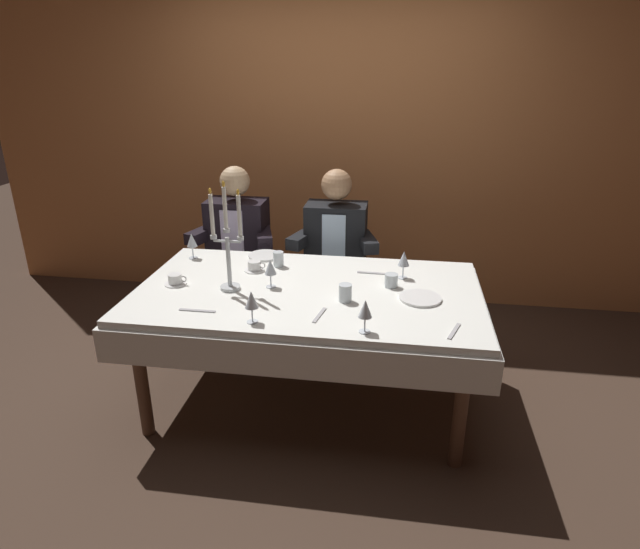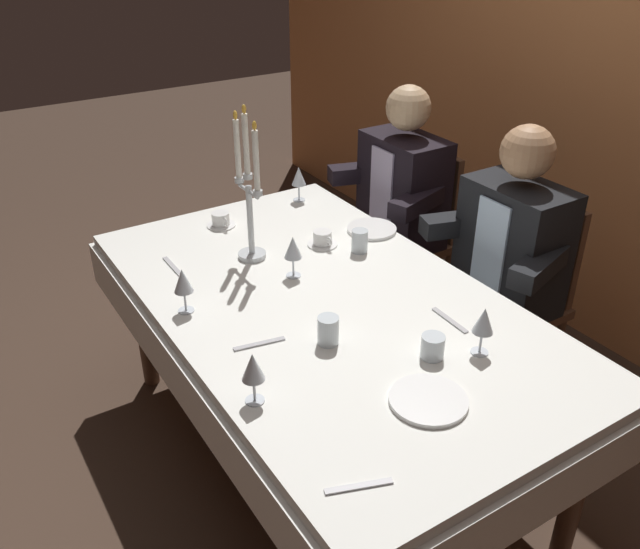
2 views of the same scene
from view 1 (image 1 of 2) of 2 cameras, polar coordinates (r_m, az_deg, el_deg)
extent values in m
plane|color=#412F23|center=(3.34, -1.18, -13.23)|extent=(12.00, 12.00, 0.00)
cube|color=#CA7E48|center=(4.41, 2.44, 14.47)|extent=(6.00, 0.12, 2.70)
cube|color=white|center=(2.98, -1.29, -1.86)|extent=(1.90, 1.10, 0.04)
cube|color=white|center=(3.03, -1.27, -3.76)|extent=(1.94, 1.14, 0.18)
cylinder|color=brown|center=(3.05, -18.53, -10.45)|extent=(0.07, 0.07, 0.70)
cylinder|color=brown|center=(2.78, 14.79, -13.45)|extent=(0.07, 0.07, 0.70)
cylinder|color=brown|center=(3.73, -12.78, -3.60)|extent=(0.07, 0.07, 0.70)
cylinder|color=brown|center=(3.51, 13.54, -5.35)|extent=(0.07, 0.07, 0.70)
cylinder|color=silver|center=(3.01, -9.53, -1.37)|extent=(0.11, 0.11, 0.02)
cylinder|color=silver|center=(2.95, -9.71, 1.31)|extent=(0.02, 0.02, 0.28)
cylinder|color=silver|center=(2.89, -9.94, 4.65)|extent=(0.04, 0.04, 0.02)
cylinder|color=white|center=(2.86, -10.10, 6.97)|extent=(0.02, 0.02, 0.22)
ellipsoid|color=yellow|center=(2.83, -10.27, 9.48)|extent=(0.02, 0.02, 0.03)
cylinder|color=silver|center=(2.90, -9.16, 3.49)|extent=(0.07, 0.01, 0.01)
cylinder|color=silver|center=(2.88, -8.47, 3.84)|extent=(0.04, 0.04, 0.02)
cylinder|color=white|center=(2.85, -8.60, 6.16)|extent=(0.02, 0.02, 0.22)
ellipsoid|color=yellow|center=(2.82, -8.75, 8.68)|extent=(0.02, 0.02, 0.03)
cylinder|color=silver|center=(2.92, -10.56, 3.55)|extent=(0.07, 0.01, 0.01)
cylinder|color=silver|center=(2.93, -11.29, 3.95)|extent=(0.04, 0.04, 0.02)
cylinder|color=white|center=(2.89, -11.46, 6.23)|extent=(0.02, 0.02, 0.22)
ellipsoid|color=yellow|center=(2.86, -11.66, 8.70)|extent=(0.02, 0.02, 0.03)
cylinder|color=white|center=(2.89, 10.63, -2.49)|extent=(0.22, 0.22, 0.01)
cylinder|color=white|center=(3.47, -5.93, 2.02)|extent=(0.21, 0.21, 0.01)
cylinder|color=silver|center=(3.15, 8.80, -0.33)|extent=(0.06, 0.06, 0.00)
cylinder|color=silver|center=(3.14, 8.84, 0.33)|extent=(0.01, 0.01, 0.07)
cone|color=silver|center=(3.11, 8.92, 1.70)|extent=(0.07, 0.07, 0.08)
cylinder|color=#E0D172|center=(3.12, 8.90, 1.28)|extent=(0.04, 0.04, 0.03)
cylinder|color=silver|center=(3.01, -5.24, -1.30)|extent=(0.06, 0.06, 0.00)
cylinder|color=silver|center=(2.99, -5.27, -0.61)|extent=(0.01, 0.01, 0.07)
cone|color=silver|center=(2.96, -5.32, 0.82)|extent=(0.07, 0.07, 0.08)
cylinder|color=maroon|center=(2.97, -5.31, 0.38)|extent=(0.04, 0.04, 0.03)
cylinder|color=silver|center=(2.62, -7.20, -5.03)|extent=(0.06, 0.06, 0.00)
cylinder|color=silver|center=(2.61, -7.24, -4.25)|extent=(0.01, 0.01, 0.07)
cone|color=silver|center=(2.57, -7.33, -2.65)|extent=(0.07, 0.07, 0.08)
cylinder|color=silver|center=(2.52, 4.76, -6.08)|extent=(0.06, 0.06, 0.00)
cylinder|color=silver|center=(2.50, 4.79, -5.28)|extent=(0.01, 0.01, 0.07)
cone|color=silver|center=(2.47, 4.85, -3.63)|extent=(0.07, 0.07, 0.08)
cylinder|color=#E0D172|center=(2.48, 4.83, -4.14)|extent=(0.04, 0.04, 0.03)
cylinder|color=silver|center=(3.53, -13.35, 1.75)|extent=(0.06, 0.06, 0.00)
cylinder|color=silver|center=(3.51, -13.40, 2.36)|extent=(0.01, 0.01, 0.07)
cone|color=silver|center=(3.49, -13.52, 3.60)|extent=(0.07, 0.07, 0.08)
cylinder|color=maroon|center=(3.50, -13.48, 3.22)|extent=(0.04, 0.04, 0.03)
cylinder|color=silver|center=(3.01, 7.60, -0.63)|extent=(0.07, 0.07, 0.08)
cylinder|color=silver|center=(3.29, -4.46, 1.65)|extent=(0.07, 0.07, 0.09)
cylinder|color=silver|center=(2.81, 2.71, -1.97)|extent=(0.07, 0.07, 0.10)
cylinder|color=white|center=(3.14, -15.15, -0.96)|extent=(0.12, 0.12, 0.01)
cylinder|color=white|center=(3.13, -15.21, -0.45)|extent=(0.08, 0.08, 0.05)
torus|color=white|center=(3.11, -14.37, -0.45)|extent=(0.04, 0.01, 0.04)
cylinder|color=white|center=(3.25, -7.01, 0.47)|extent=(0.12, 0.12, 0.01)
cylinder|color=white|center=(3.24, -7.03, 0.97)|extent=(0.08, 0.08, 0.05)
torus|color=white|center=(3.22, -6.18, 0.97)|extent=(0.04, 0.01, 0.04)
cube|color=#B7B7BC|center=(2.59, 14.11, -5.88)|extent=(0.07, 0.17, 0.01)
cube|color=#B7B7BC|center=(3.20, 5.49, 0.16)|extent=(0.17, 0.02, 0.01)
cube|color=#B7B7BC|center=(2.78, -12.96, -3.77)|extent=(0.19, 0.02, 0.01)
cube|color=#B7B7BC|center=(2.67, -0.06, -4.35)|extent=(0.05, 0.17, 0.01)
cylinder|color=brown|center=(4.02, -11.50, -3.75)|extent=(0.04, 0.04, 0.42)
cylinder|color=brown|center=(3.92, -6.52, -4.15)|extent=(0.04, 0.04, 0.42)
cylinder|color=brown|center=(4.33, -9.92, -1.72)|extent=(0.04, 0.04, 0.42)
cylinder|color=brown|center=(4.23, -5.29, -2.03)|extent=(0.04, 0.04, 0.42)
cube|color=brown|center=(4.03, -8.49, 0.10)|extent=(0.42, 0.42, 0.04)
cube|color=brown|center=(4.12, -7.92, 4.17)|extent=(0.38, 0.04, 0.44)
cube|color=black|center=(3.93, -8.72, 4.02)|extent=(0.42, 0.26, 0.54)
cube|color=#B7ADCF|center=(3.80, -9.33, 3.82)|extent=(0.16, 0.01, 0.40)
sphere|color=tan|center=(3.83, -9.07, 9.79)|extent=(0.21, 0.21, 0.21)
cube|color=black|center=(3.90, -12.28, 4.24)|extent=(0.19, 0.34, 0.08)
cube|color=black|center=(3.77, -5.99, 4.01)|extent=(0.19, 0.34, 0.08)
cylinder|color=brown|center=(3.84, -1.37, -4.52)|extent=(0.04, 0.04, 0.42)
cylinder|color=brown|center=(3.80, 3.99, -4.88)|extent=(0.04, 0.04, 0.42)
cylinder|color=brown|center=(4.17, -0.52, -2.34)|extent=(0.04, 0.04, 0.42)
cylinder|color=brown|center=(4.13, 4.42, -2.64)|extent=(0.04, 0.04, 0.42)
cube|color=brown|center=(3.89, 1.67, -0.49)|extent=(0.42, 0.42, 0.04)
cube|color=brown|center=(3.98, 2.04, 3.74)|extent=(0.38, 0.04, 0.44)
cube|color=black|center=(3.79, 1.71, 3.57)|extent=(0.42, 0.26, 0.54)
cube|color=silver|center=(3.65, 1.46, 3.35)|extent=(0.16, 0.01, 0.40)
sphere|color=tan|center=(3.68, 1.79, 9.56)|extent=(0.21, 0.21, 0.21)
cube|color=black|center=(3.71, -1.85, 3.83)|extent=(0.19, 0.34, 0.08)
cube|color=black|center=(3.66, 4.95, 3.50)|extent=(0.19, 0.34, 0.08)
camera|label=2|loc=(2.00, 48.28, 16.68)|focal=37.47mm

